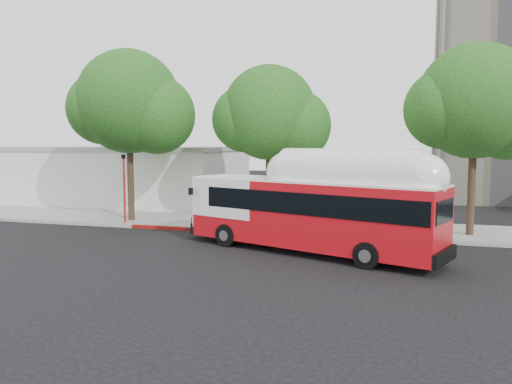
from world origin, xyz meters
TOP-DOWN VIEW (x-y plane):
  - ground at (0.00, 0.00)m, footprint 120.00×120.00m
  - sidewalk at (0.00, 6.50)m, footprint 60.00×5.00m
  - curb_strip at (0.00, 3.90)m, footprint 60.00×0.30m
  - red_curb_segment at (-3.00, 3.90)m, footprint 10.00×0.32m
  - street_tree_left at (-8.53, 5.56)m, footprint 6.67×5.80m
  - street_tree_mid at (-0.59, 6.06)m, footprint 5.75×5.00m
  - street_tree_right at (9.44, 5.86)m, footprint 6.21×5.40m
  - low_commercial_bldg at (-14.00, 14.00)m, footprint 16.20×10.20m
  - transit_bus at (2.20, 0.40)m, footprint 11.67×6.05m
  - signal_pole at (-8.80, 4.46)m, footprint 0.11×0.37m

SIDE VIEW (x-z plane):
  - ground at x=0.00m, z-range 0.00..0.00m
  - sidewalk at x=0.00m, z-range 0.00..0.15m
  - curb_strip at x=0.00m, z-range 0.00..0.15m
  - red_curb_segment at x=-3.00m, z-range 0.00..0.16m
  - transit_bus at x=2.20m, z-range -0.11..3.35m
  - signal_pole at x=-8.80m, z-range 0.05..3.96m
  - low_commercial_bldg at x=-14.00m, z-range 0.03..4.28m
  - street_tree_mid at x=-0.59m, z-range 1.60..10.22m
  - street_tree_right at x=9.44m, z-range 1.67..10.85m
  - street_tree_left at x=-8.53m, z-range 1.73..11.47m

